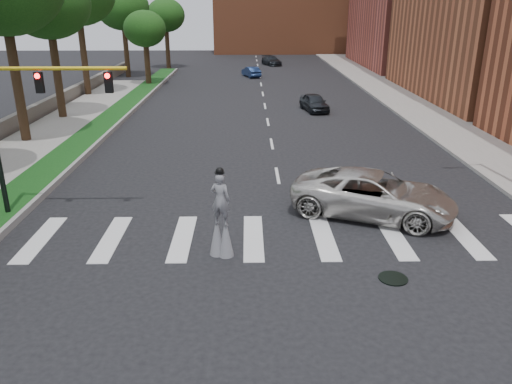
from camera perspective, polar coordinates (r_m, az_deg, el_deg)
name	(u,v)px	position (r m, az deg, el deg)	size (l,w,h in m)	color
ground_plane	(291,250)	(17.39, 4.00, -6.61)	(160.00, 160.00, 0.00)	black
grass_median	(108,121)	(37.61, -16.60, 7.80)	(2.00, 60.00, 0.25)	#113D14
median_curb	(122,121)	(37.34, -15.04, 7.88)	(0.20, 60.00, 0.28)	gray
sidewalk_left	(1,163)	(29.60, -27.10, 2.94)	(4.00, 60.00, 0.18)	gray
sidewalk_right	(418,107)	(43.46, 18.01, 9.25)	(5.00, 90.00, 0.18)	gray
stone_wall	(40,110)	(41.16, -23.43, 8.62)	(0.50, 56.00, 1.10)	#5C564F
manhole	(393,278)	(16.20, 15.39, -9.49)	(0.90, 0.90, 0.04)	black
traffic_signal	(23,114)	(20.53, -25.11, 8.06)	(5.30, 0.23, 6.20)	black
stilt_performer	(221,221)	(16.53, -4.03, -3.29)	(0.82, 0.63, 3.11)	black
suv_crossing	(374,194)	(20.33, 13.30, -0.25)	(2.95, 6.40, 1.78)	beige
car_near	(314,102)	(40.34, 6.68, 10.13)	(1.58, 3.93, 1.34)	black
car_mid	(251,72)	(59.65, -0.56, 13.58)	(1.25, 3.60, 1.19)	navy
car_far	(271,61)	(71.60, 1.78, 14.79)	(1.75, 4.32, 1.25)	black
tree_3	(47,3)	(39.17, -22.74, 19.28)	(5.78, 5.78, 10.54)	black
tree_5	(122,7)	(61.12, -15.02, 19.70)	(5.92, 5.92, 10.18)	black
tree_6	(145,29)	(53.80, -12.59, 17.68)	(4.23, 4.23, 7.45)	black
tree_7	(166,16)	(68.64, -10.29, 19.22)	(4.92, 4.92, 8.74)	black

